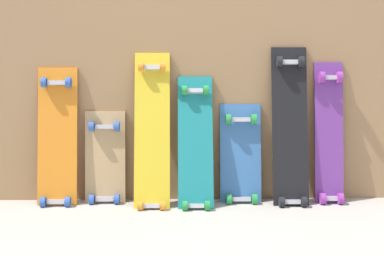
{
  "coord_description": "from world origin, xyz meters",
  "views": [
    {
      "loc": [
        -0.08,
        -3.0,
        0.75
      ],
      "look_at": [
        0.0,
        -0.07,
        0.44
      ],
      "focal_mm": 49.38,
      "sensor_mm": 36.0,
      "label": 1
    }
  ],
  "objects_px": {
    "skateboard_natural": "(105,163)",
    "skateboard_teal": "(195,148)",
    "skateboard_blue": "(241,159)",
    "skateboard_black": "(290,132)",
    "skateboard_yellow": "(152,136)",
    "skateboard_orange": "(57,142)",
    "skateboard_purple": "(329,138)"
  },
  "relations": [
    {
      "from": "skateboard_natural",
      "to": "skateboard_blue",
      "type": "distance_m",
      "value": 0.78
    },
    {
      "from": "skateboard_orange",
      "to": "skateboard_natural",
      "type": "relative_size",
      "value": 1.42
    },
    {
      "from": "skateboard_black",
      "to": "skateboard_orange",
      "type": "bearing_deg",
      "value": 179.05
    },
    {
      "from": "skateboard_natural",
      "to": "skateboard_blue",
      "type": "xyz_separation_m",
      "value": [
        0.78,
        -0.01,
        0.02
      ]
    },
    {
      "from": "skateboard_purple",
      "to": "skateboard_yellow",
      "type": "bearing_deg",
      "value": -177.09
    },
    {
      "from": "skateboard_blue",
      "to": "skateboard_purple",
      "type": "bearing_deg",
      "value": -0.93
    },
    {
      "from": "skateboard_orange",
      "to": "skateboard_purple",
      "type": "height_order",
      "value": "skateboard_purple"
    },
    {
      "from": "skateboard_natural",
      "to": "skateboard_teal",
      "type": "relative_size",
      "value": 0.74
    },
    {
      "from": "skateboard_orange",
      "to": "skateboard_yellow",
      "type": "distance_m",
      "value": 0.54
    },
    {
      "from": "skateboard_orange",
      "to": "skateboard_teal",
      "type": "relative_size",
      "value": 1.06
    },
    {
      "from": "skateboard_yellow",
      "to": "skateboard_purple",
      "type": "xyz_separation_m",
      "value": [
        1.01,
        0.05,
        -0.02
      ]
    },
    {
      "from": "skateboard_blue",
      "to": "skateboard_purple",
      "type": "height_order",
      "value": "skateboard_purple"
    },
    {
      "from": "skateboard_purple",
      "to": "skateboard_teal",
      "type": "bearing_deg",
      "value": -175.41
    },
    {
      "from": "skateboard_yellow",
      "to": "skateboard_black",
      "type": "bearing_deg",
      "value": 1.71
    },
    {
      "from": "skateboard_orange",
      "to": "skateboard_black",
      "type": "xyz_separation_m",
      "value": [
        1.32,
        -0.02,
        0.06
      ]
    },
    {
      "from": "skateboard_blue",
      "to": "skateboard_black",
      "type": "xyz_separation_m",
      "value": [
        0.28,
        -0.04,
        0.16
      ]
    },
    {
      "from": "skateboard_natural",
      "to": "skateboard_purple",
      "type": "xyz_separation_m",
      "value": [
        1.29,
        -0.02,
        0.14
      ]
    },
    {
      "from": "skateboard_natural",
      "to": "skateboard_yellow",
      "type": "height_order",
      "value": "skateboard_yellow"
    },
    {
      "from": "skateboard_yellow",
      "to": "skateboard_teal",
      "type": "height_order",
      "value": "skateboard_yellow"
    },
    {
      "from": "skateboard_orange",
      "to": "skateboard_yellow",
      "type": "bearing_deg",
      "value": -4.81
    },
    {
      "from": "skateboard_yellow",
      "to": "skateboard_purple",
      "type": "relative_size",
      "value": 1.07
    },
    {
      "from": "skateboard_natural",
      "to": "skateboard_black",
      "type": "height_order",
      "value": "skateboard_black"
    },
    {
      "from": "skateboard_blue",
      "to": "skateboard_yellow",
      "type": "bearing_deg",
      "value": -173.25
    },
    {
      "from": "skateboard_teal",
      "to": "skateboard_blue",
      "type": "distance_m",
      "value": 0.28
    },
    {
      "from": "skateboard_black",
      "to": "skateboard_purple",
      "type": "relative_size",
      "value": 1.1
    },
    {
      "from": "skateboard_orange",
      "to": "skateboard_purple",
      "type": "distance_m",
      "value": 1.55
    },
    {
      "from": "skateboard_teal",
      "to": "skateboard_purple",
      "type": "height_order",
      "value": "skateboard_purple"
    },
    {
      "from": "skateboard_teal",
      "to": "skateboard_purple",
      "type": "bearing_deg",
      "value": 4.59
    },
    {
      "from": "skateboard_natural",
      "to": "skateboard_purple",
      "type": "bearing_deg",
      "value": -0.95
    },
    {
      "from": "skateboard_yellow",
      "to": "skateboard_teal",
      "type": "xyz_separation_m",
      "value": [
        0.24,
        -0.01,
        -0.07
      ]
    },
    {
      "from": "skateboard_orange",
      "to": "skateboard_teal",
      "type": "bearing_deg",
      "value": -4.07
    },
    {
      "from": "skateboard_orange",
      "to": "skateboard_teal",
      "type": "distance_m",
      "value": 0.78
    }
  ]
}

